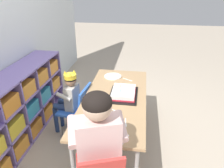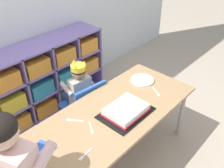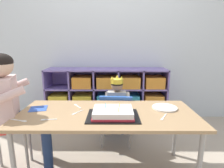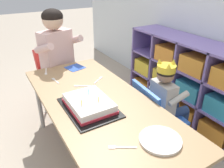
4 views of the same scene
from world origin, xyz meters
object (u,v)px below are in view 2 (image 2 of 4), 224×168
at_px(birthday_cake_on_tray, 126,111).
at_px(paper_plate_stack, 142,80).
at_px(fork_by_napkin, 156,92).
at_px(activity_table, 114,116).
at_px(fork_scattered_mid_table, 91,129).
at_px(adult_helper_seated, 21,163).
at_px(fork_near_cake_tray, 85,155).
at_px(classroom_chair_blue, 85,104).
at_px(child_with_crown, 78,88).
at_px(fork_near_child_seat, 74,120).

height_order(birthday_cake_on_tray, paper_plate_stack, birthday_cake_on_tray).
relative_size(birthday_cake_on_tray, fork_by_napkin, 3.20).
distance_m(activity_table, fork_by_napkin, 0.47).
bearing_deg(birthday_cake_on_tray, fork_scattered_mid_table, 165.84).
relative_size(activity_table, fork_by_napkin, 11.64).
height_order(adult_helper_seated, paper_plate_stack, adult_helper_seated).
bearing_deg(fork_near_cake_tray, fork_scattered_mid_table, 29.90).
relative_size(classroom_chair_blue, fork_near_cake_tray, 5.09).
height_order(fork_near_cake_tray, fork_by_napkin, same).
bearing_deg(adult_helper_seated, child_with_crown, -78.21).
bearing_deg(fork_scattered_mid_table, adult_helper_seated, 119.73).
relative_size(classroom_chair_blue, child_with_crown, 0.77).
bearing_deg(classroom_chair_blue, adult_helper_seated, 31.45).
xyz_separation_m(child_with_crown, fork_near_cake_tray, (-0.56, -0.72, 0.09)).
bearing_deg(paper_plate_stack, fork_by_napkin, -107.64).
relative_size(fork_scattered_mid_table, fork_near_child_seat, 1.01).
height_order(fork_scattered_mid_table, fork_near_cake_tray, same).
xyz_separation_m(child_with_crown, fork_scattered_mid_table, (-0.36, -0.57, 0.09)).
height_order(activity_table, classroom_chair_blue, classroom_chair_blue).
bearing_deg(classroom_chair_blue, fork_scattered_mid_table, 58.58).
distance_m(activity_table, fork_near_child_seat, 0.33).
bearing_deg(birthday_cake_on_tray, fork_near_child_seat, 144.12).
relative_size(birthday_cake_on_tray, fork_scattered_mid_table, 3.45).
xyz_separation_m(classroom_chair_blue, fork_scattered_mid_table, (-0.35, -0.46, 0.22)).
relative_size(child_with_crown, fork_near_child_seat, 6.79).
bearing_deg(fork_by_napkin, fork_scattered_mid_table, 113.24).
distance_m(activity_table, child_with_crown, 0.58).
distance_m(classroom_chair_blue, fork_scattered_mid_table, 0.62).
xyz_separation_m(adult_helper_seated, fork_scattered_mid_table, (0.54, -0.03, -0.09)).
relative_size(adult_helper_seated, birthday_cake_on_tray, 2.62).
bearing_deg(adult_helper_seated, birthday_cake_on_tray, -116.51).
relative_size(activity_table, fork_near_child_seat, 12.64).
relative_size(activity_table, adult_helper_seated, 1.39).
bearing_deg(fork_near_cake_tray, paper_plate_stack, 8.28).
bearing_deg(fork_near_cake_tray, activity_table, 12.19).
height_order(adult_helper_seated, fork_near_child_seat, adult_helper_seated).
height_order(classroom_chair_blue, paper_plate_stack, classroom_chair_blue).
relative_size(paper_plate_stack, fork_by_napkin, 1.71).
height_order(activity_table, fork_near_child_seat, fork_near_child_seat).
bearing_deg(adult_helper_seated, paper_plate_stack, -105.90).
distance_m(adult_helper_seated, birthday_cake_on_tray, 0.86).
relative_size(activity_table, fork_near_cake_tray, 12.30).
height_order(classroom_chair_blue, adult_helper_seated, adult_helper_seated).
height_order(child_with_crown, paper_plate_stack, child_with_crown).
distance_m(classroom_chair_blue, fork_by_napkin, 0.70).
xyz_separation_m(activity_table, adult_helper_seated, (-0.80, 0.02, 0.14)).
bearing_deg(classroom_chair_blue, birthday_cake_on_tray, 91.19).
distance_m(activity_table, birthday_cake_on_tray, 0.12).
xyz_separation_m(birthday_cake_on_tray, fork_near_child_seat, (-0.34, 0.24, -0.03)).
bearing_deg(adult_helper_seated, fork_scattered_mid_table, -112.40).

